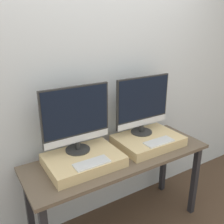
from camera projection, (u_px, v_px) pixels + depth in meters
The scene contains 8 objects.
wall_back at pixel (99, 87), 2.23m from camera, with size 8.00×0.04×2.60m.
workbench at pixel (120, 165), 2.16m from camera, with size 1.61×0.56×0.78m.
wooden_riser_left at pixel (84, 160), 1.97m from camera, with size 0.58×0.42×0.08m.
monitor_left at pixel (76, 118), 1.94m from camera, with size 0.56×0.20×0.54m.
keyboard_left at pixel (92, 163), 1.84m from camera, with size 0.27×0.11×0.01m.
wooden_riser_right at pixel (148, 140), 2.30m from camera, with size 0.58×0.42×0.08m.
monitor_right at pixel (143, 104), 2.26m from camera, with size 0.56×0.20×0.54m.
keyboard_right at pixel (159, 142), 2.16m from camera, with size 0.27×0.11×0.01m.
Camera 1 is at (-1.05, -1.28, 1.85)m, focal length 40.00 mm.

